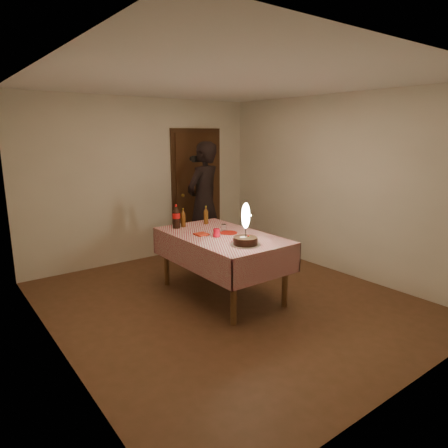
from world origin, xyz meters
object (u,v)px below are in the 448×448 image
at_px(cola_bottle, 176,217).
at_px(dining_table, 222,243).
at_px(amber_bottle_left, 183,218).
at_px(birthday_cake, 246,235).
at_px(photographer, 204,202).
at_px(red_cup, 216,233).
at_px(amber_bottle_right, 206,216).
at_px(red_plate, 229,233).
at_px(clear_cup, 224,228).

bearing_deg(cola_bottle, dining_table, -67.56).
height_order(cola_bottle, amber_bottle_left, cola_bottle).
relative_size(birthday_cake, photographer, 0.25).
bearing_deg(photographer, amber_bottle_left, -138.34).
bearing_deg(birthday_cake, amber_bottle_left, 94.75).
bearing_deg(photographer, dining_table, -116.00).
xyz_separation_m(red_cup, cola_bottle, (-0.16, 0.69, 0.10)).
bearing_deg(dining_table, birthday_cake, -96.34).
relative_size(dining_table, birthday_cake, 3.55).
distance_m(amber_bottle_left, amber_bottle_right, 0.35).
xyz_separation_m(dining_table, amber_bottle_right, (0.19, 0.62, 0.23)).
bearing_deg(dining_table, red_cup, -158.42).
xyz_separation_m(dining_table, red_plate, (0.12, 0.01, 0.11)).
height_order(clear_cup, amber_bottle_right, amber_bottle_right).
relative_size(red_cup, cola_bottle, 0.31).
height_order(clear_cup, amber_bottle_left, amber_bottle_left).
bearing_deg(amber_bottle_left, red_cup, -86.08).
xyz_separation_m(birthday_cake, red_plate, (0.18, 0.55, -0.11)).
bearing_deg(red_cup, amber_bottle_right, 65.65).
bearing_deg(amber_bottle_right, red_cup, -114.35).
xyz_separation_m(birthday_cake, photographer, (0.75, 1.95, 0.04)).
bearing_deg(amber_bottle_left, clear_cup, -60.22).
relative_size(red_plate, amber_bottle_right, 0.86).
bearing_deg(clear_cup, amber_bottle_left, 119.78).
relative_size(cola_bottle, photographer, 0.17).
bearing_deg(red_plate, red_cup, -166.08).
height_order(birthday_cake, clear_cup, birthday_cake).
height_order(clear_cup, cola_bottle, cola_bottle).
bearing_deg(birthday_cake, dining_table, 83.66).
xyz_separation_m(red_cup, photographer, (0.80, 1.46, 0.11)).
distance_m(dining_table, red_cup, 0.20).
bearing_deg(clear_cup, red_plate, -98.15).
distance_m(red_cup, cola_bottle, 0.72).
xyz_separation_m(amber_bottle_left, amber_bottle_right, (0.35, -0.03, 0.00)).
height_order(dining_table, amber_bottle_right, amber_bottle_right).
distance_m(cola_bottle, amber_bottle_left, 0.12).
relative_size(clear_cup, amber_bottle_left, 0.35).
xyz_separation_m(clear_cup, amber_bottle_left, (-0.30, 0.52, 0.07)).
relative_size(dining_table, photographer, 0.90).
bearing_deg(red_plate, dining_table, -173.52).
height_order(red_plate, clear_cup, clear_cup).
bearing_deg(dining_table, cola_bottle, 112.44).
height_order(red_plate, amber_bottle_left, amber_bottle_left).
bearing_deg(red_plate, cola_bottle, 121.50).
relative_size(birthday_cake, amber_bottle_right, 1.90).
bearing_deg(amber_bottle_right, birthday_cake, -102.23).
distance_m(cola_bottle, amber_bottle_right, 0.46).
height_order(red_cup, amber_bottle_right, amber_bottle_right).
distance_m(red_cup, amber_bottle_left, 0.71).
relative_size(red_plate, clear_cup, 2.44).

